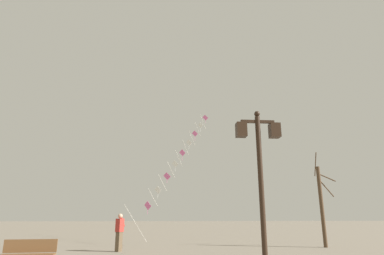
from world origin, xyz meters
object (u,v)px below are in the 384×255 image
Objects in this scene: twin_lantern_lamp_post at (260,159)px; kite_flyer at (119,231)px; kite_train at (179,158)px; park_bench at (28,254)px; bare_tree at (322,204)px.

twin_lantern_lamp_post is 2.62× the size of kite_flyer.
kite_flyer is at bearing 121.35° from twin_lantern_lamp_post.
park_bench is (-5.15, -11.65, -5.17)m from kite_train.
bare_tree is (5.98, 8.82, -0.86)m from twin_lantern_lamp_post.
twin_lantern_lamp_post reaches higher than kite_flyer.
bare_tree reaches higher than kite_flyer.
kite_flyer is 1.05× the size of park_bench.
bare_tree is at bearing 55.84° from twin_lantern_lamp_post.
bare_tree is at bearing -58.54° from kite_flyer.
kite_train reaches higher than park_bench.
kite_flyer is at bearing -173.77° from bare_tree.
kite_train is 2.01× the size of bare_tree.
kite_flyer reaches higher than park_bench.
twin_lantern_lamp_post is at bearing -83.56° from kite_train.
twin_lantern_lamp_post is 7.71m from park_bench.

